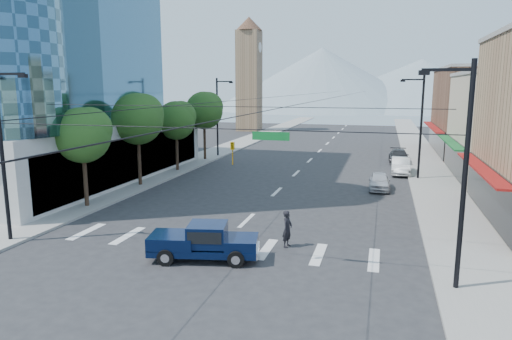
% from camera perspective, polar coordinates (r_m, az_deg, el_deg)
% --- Properties ---
extents(ground, '(160.00, 160.00, 0.00)m').
position_cam_1_polar(ground, '(22.43, -5.71, -10.54)').
color(ground, '#28282B').
rests_on(ground, ground).
extents(sidewalk_left, '(4.00, 120.00, 0.15)m').
position_cam_1_polar(sidewalk_left, '(63.17, -2.63, 3.13)').
color(sidewalk_left, gray).
rests_on(sidewalk_left, ground).
extents(sidewalk_right, '(4.00, 120.00, 0.15)m').
position_cam_1_polar(sidewalk_right, '(60.15, 19.64, 2.17)').
color(sidewalk_right, gray).
rests_on(sidewalk_right, ground).
extents(shop_far, '(12.00, 18.00, 10.00)m').
position_cam_1_polar(shop_far, '(60.79, 27.51, 6.36)').
color(shop_far, brown).
rests_on(shop_far, ground).
extents(clock_tower, '(4.80, 4.80, 20.40)m').
position_cam_1_polar(clock_tower, '(85.05, -0.87, 12.12)').
color(clock_tower, '#8C6B4C').
rests_on(clock_tower, ground).
extents(mountain_left, '(80.00, 80.00, 22.00)m').
position_cam_1_polar(mountain_left, '(171.03, 8.24, 11.23)').
color(mountain_left, gray).
rests_on(mountain_left, ground).
extents(mountain_right, '(90.00, 90.00, 18.00)m').
position_cam_1_polar(mountain_right, '(179.90, 19.95, 10.04)').
color(mountain_right, gray).
rests_on(mountain_right, ground).
extents(tree_near, '(3.65, 3.64, 6.71)m').
position_cam_1_polar(tree_near, '(31.90, -20.60, 4.31)').
color(tree_near, black).
rests_on(tree_near, ground).
extents(tree_midnear, '(4.09, 4.09, 7.52)m').
position_cam_1_polar(tree_midnear, '(37.70, -14.37, 6.39)').
color(tree_midnear, black).
rests_on(tree_midnear, ground).
extents(tree_midfar, '(3.65, 3.64, 6.71)m').
position_cam_1_polar(tree_midfar, '(43.93, -9.76, 6.29)').
color(tree_midfar, black).
rests_on(tree_midfar, ground).
extents(tree_far, '(4.09, 4.09, 7.52)m').
position_cam_1_polar(tree_far, '(50.29, -6.33, 7.55)').
color(tree_far, black).
rests_on(tree_far, ground).
extents(signal_rig, '(21.80, 0.20, 9.00)m').
position_cam_1_polar(signal_rig, '(20.24, -6.46, 0.81)').
color(signal_rig, black).
rests_on(signal_rig, ground).
extents(lamp_pole_nw, '(2.00, 0.25, 9.00)m').
position_cam_1_polar(lamp_pole_nw, '(52.88, -4.73, 7.00)').
color(lamp_pole_nw, black).
rests_on(lamp_pole_nw, ground).
extents(lamp_pole_ne, '(2.00, 0.25, 9.00)m').
position_cam_1_polar(lamp_pole_ne, '(41.69, 19.78, 5.55)').
color(lamp_pole_ne, black).
rests_on(lamp_pole_ne, ground).
extents(pickup_truck, '(5.38, 2.82, 1.73)m').
position_cam_1_polar(pickup_truck, '(21.64, -6.60, -8.80)').
color(pickup_truck, '#071435').
rests_on(pickup_truck, ground).
extents(pedestrian, '(0.58, 0.77, 1.89)m').
position_cam_1_polar(pedestrian, '(23.19, 3.94, -7.33)').
color(pedestrian, black).
rests_on(pedestrian, ground).
extents(parked_car_near, '(1.68, 4.01, 1.36)m').
position_cam_1_polar(parked_car_near, '(37.19, 15.17, -1.35)').
color(parked_car_near, silver).
rests_on(parked_car_near, ground).
extents(parked_car_mid, '(1.65, 4.67, 1.54)m').
position_cam_1_polar(parked_car_mid, '(44.39, 17.63, 0.50)').
color(parked_car_mid, silver).
rests_on(parked_car_mid, ground).
extents(parked_car_far, '(2.10, 4.92, 1.41)m').
position_cam_1_polar(parked_car_far, '(50.82, 17.42, 1.63)').
color(parked_car_far, '#2B2B2E').
rests_on(parked_car_far, ground).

